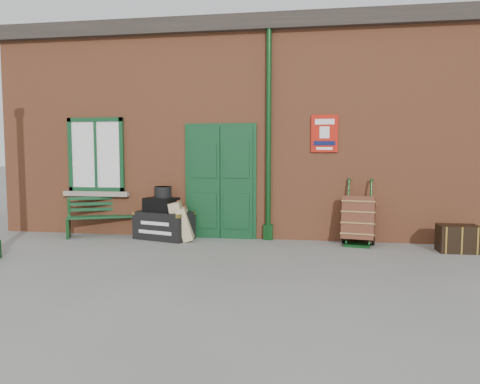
% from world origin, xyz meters
% --- Properties ---
extents(ground, '(80.00, 80.00, 0.00)m').
position_xyz_m(ground, '(0.00, 0.00, 0.00)').
color(ground, gray).
rests_on(ground, ground).
extents(station_building, '(10.30, 4.30, 4.36)m').
position_xyz_m(station_building, '(-0.00, 3.49, 2.16)').
color(station_building, '#A55835').
rests_on(station_building, ground).
extents(bench, '(1.38, 0.91, 0.82)m').
position_xyz_m(bench, '(-2.74, 1.31, 0.41)').
color(bench, '#113E1F').
rests_on(bench, ground).
extents(houdini_trunk, '(1.21, 0.89, 0.54)m').
position_xyz_m(houdini_trunk, '(-1.38, 1.19, 0.27)').
color(houdini_trunk, black).
rests_on(houdini_trunk, ground).
extents(strongbox, '(0.70, 0.59, 0.27)m').
position_xyz_m(strongbox, '(-1.43, 1.19, 0.68)').
color(strongbox, black).
rests_on(strongbox, houdini_trunk).
extents(hatbox, '(0.41, 0.41, 0.22)m').
position_xyz_m(hatbox, '(-1.40, 1.22, 0.92)').
color(hatbox, black).
rests_on(hatbox, strongbox).
extents(suitcase_back, '(0.40, 0.57, 0.75)m').
position_xyz_m(suitcase_back, '(-1.10, 1.19, 0.37)').
color(suitcase_back, tan).
rests_on(suitcase_back, ground).
extents(suitcase_front, '(0.43, 0.52, 0.65)m').
position_xyz_m(suitcase_front, '(-0.92, 1.09, 0.33)').
color(suitcase_front, tan).
rests_on(suitcase_front, ground).
extents(porter_trolley, '(0.67, 0.71, 1.19)m').
position_xyz_m(porter_trolley, '(2.34, 1.23, 0.46)').
color(porter_trolley, '#0E3814').
rests_on(porter_trolley, ground).
extents(dark_trunk, '(0.66, 0.44, 0.46)m').
position_xyz_m(dark_trunk, '(3.96, 0.87, 0.23)').
color(dark_trunk, black).
rests_on(dark_trunk, ground).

